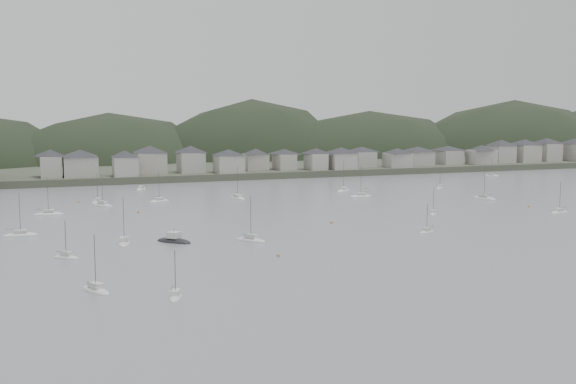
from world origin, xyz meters
name	(u,v)px	position (x,y,z in m)	size (l,w,h in m)	color
ground	(419,263)	(0.00, 0.00, 0.00)	(900.00, 900.00, 0.00)	slate
far_shore_land	(161,159)	(0.00, 295.00, 1.50)	(900.00, 250.00, 3.00)	#383D2D
forested_ridge	(178,184)	(4.83, 269.40, -11.28)	(851.55, 103.94, 102.57)	black
waterfront_town	(308,157)	(50.59, 183.34, 8.66)	(451.48, 28.46, 12.92)	#9B988D
moored_fleet	(216,216)	(-22.67, 73.75, 0.18)	(255.00, 177.90, 13.23)	silver
motor_launch_far	(174,241)	(-41.47, 39.17, 0.28)	(8.67, 8.99, 4.17)	black
mooring_buoys	(294,221)	(-4.63, 58.00, 0.15)	(162.05, 142.62, 0.70)	#B0713A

